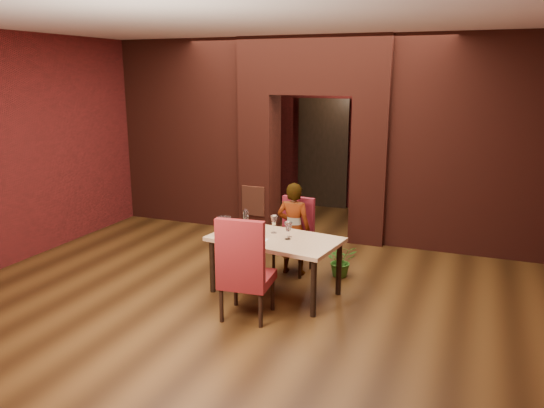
{
  "coord_description": "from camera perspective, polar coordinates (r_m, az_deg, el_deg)",
  "views": [
    {
      "loc": [
        2.55,
        -6.19,
        2.63
      ],
      "look_at": [
        0.07,
        0.0,
        0.98
      ],
      "focal_mm": 35.0,
      "sensor_mm": 36.0,
      "label": 1
    }
  ],
  "objects": [
    {
      "name": "wine_glass_c",
      "position": [
        6.28,
        1.71,
        -2.88
      ],
      "size": [
        0.09,
        0.09,
        0.21
      ],
      "primitive_type": null,
      "color": "white",
      "rests_on": "dining_table"
    },
    {
      "name": "wine_glass_b",
      "position": [
        6.36,
        1.87,
        -2.78
      ],
      "size": [
        0.07,
        0.07,
        0.18
      ],
      "primitive_type": null,
      "color": "white",
      "rests_on": "dining_table"
    },
    {
      "name": "tasting_sheet",
      "position": [
        6.25,
        -2.07,
        -3.96
      ],
      "size": [
        0.34,
        0.27,
        0.0
      ],
      "primitive_type": "cube",
      "rotation": [
        0.0,
        0.0,
        0.12
      ],
      "color": "silver",
      "rests_on": "dining_table"
    },
    {
      "name": "pillar_left",
      "position": [
        9.03,
        -1.31,
        4.44
      ],
      "size": [
        0.55,
        0.55,
        2.3
      ],
      "primitive_type": "cube",
      "color": "maroon",
      "rests_on": "ground"
    },
    {
      "name": "floor",
      "position": [
        7.2,
        -0.54,
        -7.56
      ],
      "size": [
        8.0,
        8.0,
        0.0
      ],
      "primitive_type": "plane",
      "color": "#422810",
      "rests_on": "ground"
    },
    {
      "name": "wall_front",
      "position": [
        3.52,
        -26.28,
        -4.65
      ],
      "size": [
        7.0,
        0.04,
        3.2
      ],
      "primitive_type": "cube",
      "color": "maroon",
      "rests_on": "ground"
    },
    {
      "name": "chair_near",
      "position": [
        5.82,
        -2.68,
        -6.71
      ],
      "size": [
        0.58,
        0.58,
        1.17
      ],
      "primitive_type": "cube",
      "rotation": [
        0.0,
        0.0,
        3.23
      ],
      "color": "maroon",
      "rests_on": "ground"
    },
    {
      "name": "chair_far",
      "position": [
        7.14,
        2.23,
        -3.48
      ],
      "size": [
        0.49,
        0.49,
        1.0
      ],
      "primitive_type": "cube",
      "rotation": [
        0.0,
        0.0,
        -0.08
      ],
      "color": "maroon",
      "rests_on": "ground"
    },
    {
      "name": "wall_back",
      "position": [
        10.56,
        7.81,
        8.15
      ],
      "size": [
        7.0,
        0.04,
        3.2
      ],
      "primitive_type": "cube",
      "color": "maroon",
      "rests_on": "ground"
    },
    {
      "name": "vent_panel",
      "position": [
        8.89,
        -2.03,
        0.33
      ],
      "size": [
        0.4,
        0.03,
        0.5
      ],
      "primitive_type": "cube",
      "color": "#A44D2F",
      "rests_on": "ground"
    },
    {
      "name": "wing_wall_right",
      "position": [
        8.26,
        20.44,
        5.84
      ],
      "size": [
        2.28,
        0.35,
        3.2
      ],
      "primitive_type": "cube",
      "color": "maroon",
      "rests_on": "ground"
    },
    {
      "name": "potted_plant",
      "position": [
        7.12,
        7.46,
        -6.03
      ],
      "size": [
        0.52,
        0.5,
        0.44
      ],
      "primitive_type": "imported",
      "rotation": [
        0.0,
        0.0,
        0.54
      ],
      "color": "#2C641B",
      "rests_on": "ground"
    },
    {
      "name": "lintel",
      "position": [
        8.58,
        4.67,
        14.63
      ],
      "size": [
        2.45,
        0.55,
        0.9
      ],
      "primitive_type": "cube",
      "color": "maroon",
      "rests_on": "ground"
    },
    {
      "name": "rear_door",
      "position": [
        10.67,
        5.54,
        5.3
      ],
      "size": [
        0.9,
        0.08,
        2.1
      ],
      "primitive_type": "cube",
      "color": "black",
      "rests_on": "ground"
    },
    {
      "name": "wine_bucket",
      "position": [
        6.51,
        -5.15,
        -2.3
      ],
      "size": [
        0.17,
        0.17,
        0.21
      ],
      "primitive_type": "cylinder",
      "color": "#A9A9B0",
      "rests_on": "dining_table"
    },
    {
      "name": "wing_wall_left",
      "position": [
        9.61,
        -9.16,
        7.55
      ],
      "size": [
        2.28,
        0.35,
        3.2
      ],
      "primitive_type": "cube",
      "color": "maroon",
      "rests_on": "ground"
    },
    {
      "name": "wine_glass_a",
      "position": [
        6.51,
        0.21,
        -2.2
      ],
      "size": [
        0.09,
        0.09,
        0.22
      ],
      "primitive_type": null,
      "color": "white",
      "rests_on": "dining_table"
    },
    {
      "name": "water_bottle",
      "position": [
        6.54,
        -2.83,
        -1.81
      ],
      "size": [
        0.07,
        0.07,
        0.3
      ],
      "primitive_type": "cylinder",
      "color": "silver",
      "rests_on": "dining_table"
    },
    {
      "name": "dining_table",
      "position": [
        6.49,
        0.35,
        -6.63
      ],
      "size": [
        1.63,
        1.07,
        0.72
      ],
      "primitive_type": "cube",
      "rotation": [
        0.0,
        0.0,
        -0.14
      ],
      "color": "tan",
      "rests_on": "ground"
    },
    {
      "name": "wall_left",
      "position": [
        8.72,
        -22.49,
        6.04
      ],
      "size": [
        0.04,
        8.0,
        3.2
      ],
      "primitive_type": "cube",
      "color": "maroon",
      "rests_on": "ground"
    },
    {
      "name": "ceiling",
      "position": [
        6.72,
        -0.6,
        18.74
      ],
      "size": [
        7.0,
        8.0,
        0.04
      ],
      "primitive_type": "cube",
      "color": "silver",
      "rests_on": "ground"
    },
    {
      "name": "pillar_right",
      "position": [
        8.48,
        10.61,
        3.58
      ],
      "size": [
        0.55,
        0.55,
        2.3
      ],
      "primitive_type": "cube",
      "color": "maroon",
      "rests_on": "ground"
    },
    {
      "name": "person_seated",
      "position": [
        7.05,
        2.34,
        -2.66
      ],
      "size": [
        0.46,
        0.31,
        1.25
      ],
      "primitive_type": "imported",
      "rotation": [
        0.0,
        0.0,
        3.17
      ],
      "color": "white",
      "rests_on": "ground"
    },
    {
      "name": "rear_door_frame",
      "position": [
        10.63,
        5.48,
        5.27
      ],
      "size": [
        1.02,
        0.04,
        2.22
      ],
      "primitive_type": "cube",
      "color": "black",
      "rests_on": "ground"
    }
  ]
}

